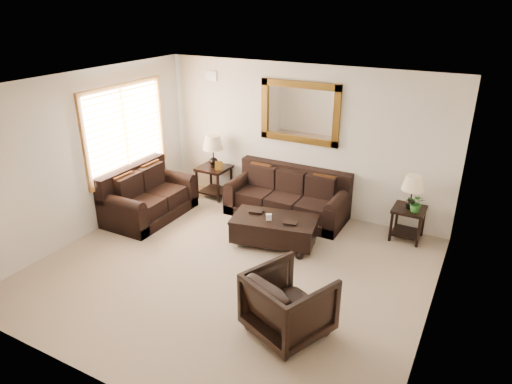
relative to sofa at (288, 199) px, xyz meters
The scene contains 11 objects.
room 2.31m from the sofa, 88.95° to the right, with size 5.51×5.01×2.71m.
window 3.16m from the sofa, 156.22° to the right, with size 0.07×1.96×1.66m.
mirror 1.58m from the sofa, 90.00° to the left, with size 1.50×0.06×1.10m.
air_vent 2.78m from the sofa, 167.67° to the left, with size 0.25×0.02×0.18m, color #999999.
sofa is the anchor object (origin of this frame).
loveseat 2.58m from the sofa, 151.26° to the right, with size 0.98×1.65×0.93m.
end_table_left 1.75m from the sofa, behind, with size 0.58×0.58×1.28m.
end_table_right 2.16m from the sofa, ahead, with size 0.51×0.51×1.12m.
coffee_table 1.09m from the sofa, 77.04° to the right, with size 1.47×0.99×0.57m.
armchair 3.22m from the sofa, 65.25° to the right, with size 0.86×0.81×0.89m, color black.
potted_plant 2.26m from the sofa, ahead, with size 0.28×0.31×0.24m, color #245D20.
Camera 1 is at (3.06, -4.93, 3.73)m, focal length 32.00 mm.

